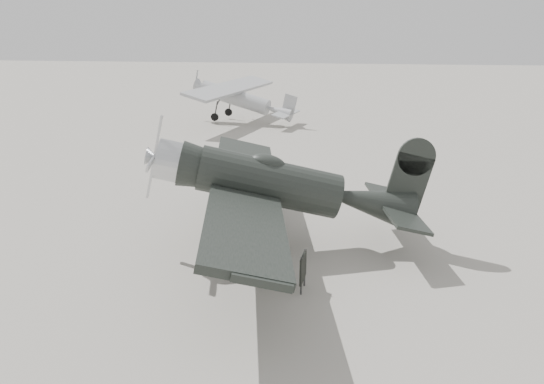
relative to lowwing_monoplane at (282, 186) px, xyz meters
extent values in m
plane|color=gray|center=(1.16, -0.18, -2.29)|extent=(160.00, 160.00, 0.00)
cylinder|color=black|center=(-0.43, -0.07, 0.08)|extent=(5.06, 2.32, 1.55)
cone|color=black|center=(3.17, 0.52, 0.14)|extent=(3.08, 1.89, 1.44)
cylinder|color=silver|center=(-3.77, -0.62, 0.08)|extent=(1.21, 1.52, 1.37)
cone|color=silver|center=(-4.43, -0.73, 0.08)|extent=(0.48, 0.68, 0.62)
cube|color=silver|center=(-4.35, -0.72, 0.08)|extent=(0.10, 0.21, 2.88)
ellipsoid|color=black|center=(-0.65, -0.11, 0.77)|extent=(1.33, 0.94, 0.51)
cube|color=black|center=(-1.20, -0.20, -0.31)|extent=(4.46, 13.50, 0.24)
cube|color=black|center=(4.05, 0.67, 0.19)|extent=(1.96, 4.79, 0.11)
cube|color=black|center=(4.21, 0.69, 1.13)|extent=(1.33, 0.33, 1.99)
cylinder|color=black|center=(-1.39, -1.75, -1.83)|extent=(0.77, 0.30, 0.75)
cylinder|color=black|center=(-1.88, 1.21, -1.83)|extent=(0.77, 0.30, 0.75)
cylinder|color=#333333|center=(-1.39, -1.75, -1.08)|extent=(0.14, 0.14, 1.55)
cylinder|color=#333333|center=(-1.88, 1.21, -1.08)|extent=(0.14, 0.14, 1.55)
cylinder|color=black|center=(4.32, 0.71, -0.34)|extent=(0.25, 0.13, 0.24)
cylinder|color=#9D9FA2|center=(-5.87, 23.11, -0.36)|extent=(5.70, 2.63, 1.18)
cone|color=#9D9FA2|center=(-2.24, 22.11, -0.36)|extent=(2.15, 1.55, 1.08)
cone|color=#9D9FA2|center=(-8.87, 23.95, -0.36)|extent=(0.92, 1.25, 1.12)
cube|color=#9D9FA2|center=(-9.29, 24.06, -0.36)|extent=(0.09, 0.16, 2.37)
cube|color=#9D9FA2|center=(-6.28, 23.23, 0.31)|extent=(5.13, 11.94, 0.19)
cube|color=#9D9FA2|center=(-1.72, 21.96, -0.31)|extent=(1.91, 3.78, 0.09)
cube|color=#9D9FA2|center=(-1.62, 21.94, 0.39)|extent=(0.96, 0.34, 1.40)
cylinder|color=black|center=(-7.01, 22.20, -1.99)|extent=(0.62, 0.31, 0.60)
cylinder|color=black|center=(-6.38, 24.48, -1.99)|extent=(0.62, 0.31, 0.60)
cylinder|color=#333333|center=(-7.01, 22.20, -1.38)|extent=(0.12, 0.12, 1.29)
cylinder|color=#333333|center=(-6.38, 24.48, -1.38)|extent=(0.12, 0.12, 1.29)
cylinder|color=black|center=(-1.51, 21.91, -0.68)|extent=(0.21, 0.12, 0.19)
cylinder|color=#333333|center=(0.89, -3.34, -1.69)|extent=(0.06, 0.06, 1.21)
cylinder|color=#333333|center=(0.96, -2.79, -1.69)|extent=(0.06, 0.06, 1.21)
cube|color=black|center=(0.93, -3.07, -1.55)|extent=(0.16, 0.84, 0.84)
cube|color=beige|center=(0.89, -3.06, -1.50)|extent=(0.09, 0.65, 0.17)
camera|label=1|loc=(1.63, -17.30, 5.51)|focal=35.00mm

